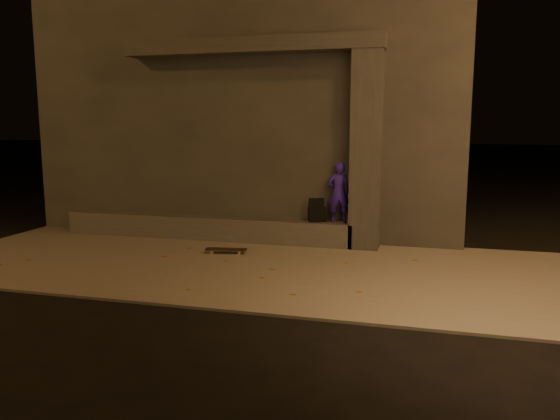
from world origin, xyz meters
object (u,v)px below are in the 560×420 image
(column, at_px, (366,151))
(skateboard, at_px, (226,250))
(skateboarder, at_px, (339,192))
(backpack, at_px, (317,213))

(column, bearing_deg, skateboard, -154.06)
(column, distance_m, skateboarder, 0.92)
(column, relative_size, backpack, 7.78)
(column, height_order, skateboarder, column)
(skateboard, bearing_deg, skateboarder, 22.11)
(skateboarder, bearing_deg, skateboard, 14.83)
(skateboarder, distance_m, backpack, 0.58)
(column, xyz_separation_m, skateboard, (-2.33, -1.13, -1.73))
(column, xyz_separation_m, backpack, (-0.91, 0.00, -1.19))
(backpack, distance_m, skateboard, 1.90)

